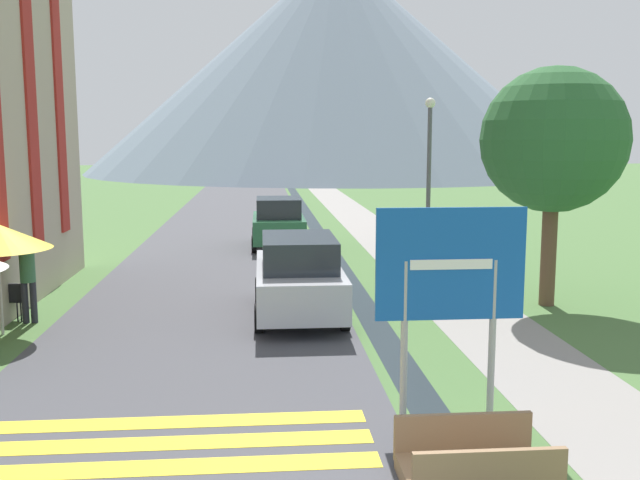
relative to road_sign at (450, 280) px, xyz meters
name	(u,v)px	position (x,y,z in m)	size (l,w,h in m)	color
ground_plane	(295,247)	(-1.39, 16.18, -2.00)	(160.00, 160.00, 0.00)	#476B38
road	(235,217)	(-3.89, 26.18, -2.00)	(6.40, 60.00, 0.01)	#424247
footpath	(356,216)	(2.21, 26.18, -2.00)	(2.20, 60.00, 0.01)	gray
drainage_channel	(309,217)	(-0.19, 26.18, -2.00)	(0.60, 60.00, 0.00)	black
crosswalk_marking	(166,443)	(-3.89, -0.54, -2.00)	(5.44, 1.84, 0.01)	yellow
mountain_distant	(337,63)	(6.34, 74.20, 10.50)	(56.99, 56.99, 25.01)	slate
road_sign	(450,280)	(0.00, 0.00, 0.00)	(2.10, 0.11, 3.02)	#9E9EA3
footbridge	(475,466)	(-0.19, -1.96, -1.78)	(1.70, 1.10, 0.65)	#846647
parked_car_near	(299,276)	(-1.79, 6.08, -1.09)	(1.96, 4.50, 1.82)	#B2B2B7
parked_car_far	(278,223)	(-1.98, 16.17, -1.09)	(1.93, 3.82, 1.82)	#28663D
cafe_chair_far_right	(14,298)	(-8.00, 6.11, -1.49)	(0.40, 0.40, 0.85)	black
cafe_chair_far_left	(10,298)	(-8.08, 6.14, -1.49)	(0.40, 0.40, 0.85)	black
person_standing_terrace	(28,276)	(-7.61, 5.93, -0.98)	(0.32, 0.32, 1.76)	#282833
streetlamp	(429,173)	(2.02, 9.84, 0.99)	(0.28, 0.28, 5.04)	#515156
tree_by_path	(554,141)	(4.18, 6.62, 1.89)	(3.38, 3.38, 5.61)	brown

